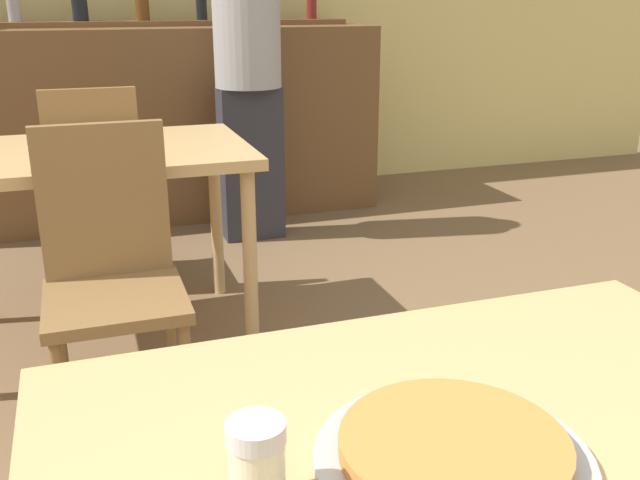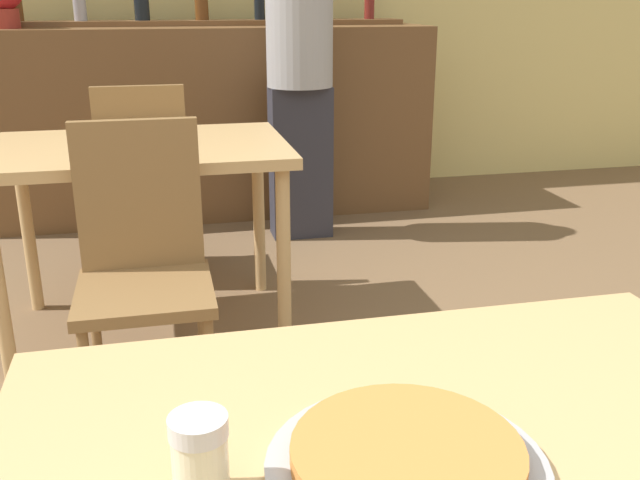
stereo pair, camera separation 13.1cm
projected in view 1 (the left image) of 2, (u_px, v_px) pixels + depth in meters
dining_table_far at (97, 173)px, 2.54m from camera, size 1.07×0.74×0.74m
bar_counter at (154, 125)px, 4.14m from camera, size 2.60×0.56×1.09m
bar_back_shelf at (137, 14)px, 4.05m from camera, size 2.39×0.24×0.32m
chair_far_side_front at (111, 261)px, 2.11m from camera, size 0.40×0.40×0.90m
chair_far_side_back at (95, 179)px, 3.07m from camera, size 0.40×0.40×0.90m
pizza_tray at (455, 454)px, 0.84m from camera, size 0.33×0.33×0.04m
cheese_shaker at (257, 463)px, 0.76m from camera, size 0.07×0.07×0.10m
person_standing at (248, 66)px, 3.63m from camera, size 0.34×0.34×1.69m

